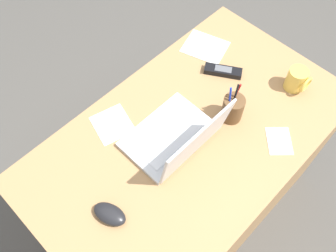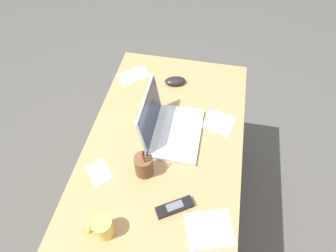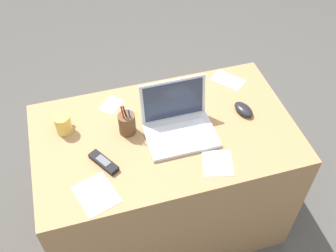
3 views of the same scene
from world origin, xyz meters
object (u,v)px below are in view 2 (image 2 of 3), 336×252
at_px(pen_holder, 144,165).
at_px(computer_mouse, 175,81).
at_px(laptop, 169,127).
at_px(cordless_phone, 175,207).
at_px(coffee_mug_white, 102,227).

bearing_deg(pen_holder, computer_mouse, -3.29).
xyz_separation_m(laptop, cordless_phone, (-0.36, -0.09, -0.03)).
xyz_separation_m(coffee_mug_white, pen_holder, (0.28, -0.09, 0.01)).
distance_m(laptop, computer_mouse, 0.34).
height_order(laptop, cordless_phone, laptop).
bearing_deg(computer_mouse, laptop, 168.29).
distance_m(laptop, cordless_phone, 0.37).
height_order(coffee_mug_white, cordless_phone, coffee_mug_white).
bearing_deg(computer_mouse, pen_holder, 159.98).
relative_size(laptop, cordless_phone, 2.10).
relative_size(computer_mouse, pen_holder, 0.64).
bearing_deg(coffee_mug_white, cordless_phone, -60.14).
bearing_deg(laptop, coffee_mug_white, 163.38).
xyz_separation_m(cordless_phone, pen_holder, (0.14, 0.15, 0.04)).
relative_size(cordless_phone, pen_holder, 0.85).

